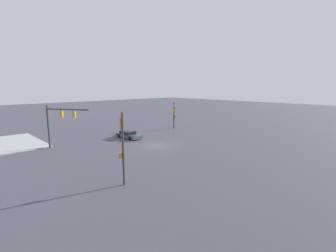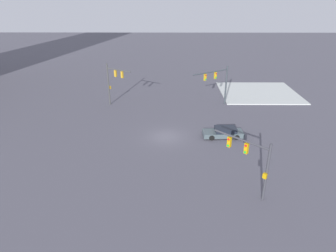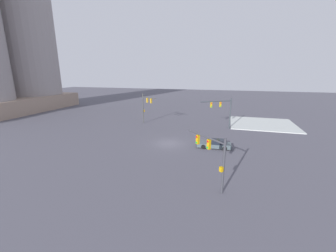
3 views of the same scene
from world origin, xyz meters
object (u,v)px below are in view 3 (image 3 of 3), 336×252
(traffic_signal_opposite_side, at_px, (223,108))
(traffic_signal_cross_street, at_px, (146,104))
(sedan_car_approaching, at_px, (215,144))
(traffic_signal_near_corner, at_px, (213,152))

(traffic_signal_opposite_side, height_order, traffic_signal_cross_street, traffic_signal_cross_street)
(sedan_car_approaching, bearing_deg, traffic_signal_cross_street, -38.42)
(traffic_signal_opposite_side, xyz_separation_m, traffic_signal_cross_street, (-0.07, 15.48, 0.08))
(traffic_signal_opposite_side, height_order, sedan_car_approaching, traffic_signal_opposite_side)
(traffic_signal_near_corner, distance_m, traffic_signal_opposite_side, 21.57)
(traffic_signal_near_corner, height_order, traffic_signal_cross_street, traffic_signal_cross_street)
(traffic_signal_near_corner, relative_size, sedan_car_approaching, 1.08)
(traffic_signal_opposite_side, relative_size, traffic_signal_cross_street, 0.93)
(traffic_signal_near_corner, bearing_deg, traffic_signal_opposite_side, -47.14)
(traffic_signal_opposite_side, bearing_deg, traffic_signal_cross_street, -32.40)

